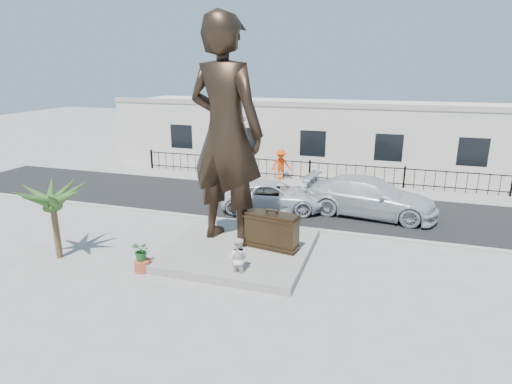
# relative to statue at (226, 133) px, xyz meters

# --- Properties ---
(ground) EXTENTS (100.00, 100.00, 0.00)m
(ground) POSITION_rel_statue_xyz_m (1.15, -1.97, -4.45)
(ground) COLOR #9E9991
(ground) RESTS_ON ground
(street) EXTENTS (40.00, 7.00, 0.01)m
(street) POSITION_rel_statue_xyz_m (1.15, 6.03, -4.45)
(street) COLOR black
(street) RESTS_ON ground
(curb) EXTENTS (40.00, 0.25, 0.12)m
(curb) POSITION_rel_statue_xyz_m (1.15, 2.53, -4.39)
(curb) COLOR #A5A399
(curb) RESTS_ON ground
(far_sidewalk) EXTENTS (40.00, 2.50, 0.02)m
(far_sidewalk) POSITION_rel_statue_xyz_m (1.15, 10.03, -4.44)
(far_sidewalk) COLOR #9E9991
(far_sidewalk) RESTS_ON ground
(plinth) EXTENTS (5.20, 5.20, 0.30)m
(plinth) POSITION_rel_statue_xyz_m (0.65, -0.47, -4.30)
(plinth) COLOR gray
(plinth) RESTS_ON ground
(fence) EXTENTS (22.00, 0.10, 1.20)m
(fence) POSITION_rel_statue_xyz_m (1.15, 10.83, -3.85)
(fence) COLOR black
(fence) RESTS_ON ground
(building) EXTENTS (28.00, 7.00, 4.40)m
(building) POSITION_rel_statue_xyz_m (1.15, 15.03, -2.25)
(building) COLOR silver
(building) RESTS_ON ground
(statue) EXTENTS (3.41, 2.65, 8.31)m
(statue) POSITION_rel_statue_xyz_m (0.00, 0.00, 0.00)
(statue) COLOR black
(statue) RESTS_ON plinth
(suitcase) EXTENTS (2.02, 0.93, 1.37)m
(suitcase) POSITION_rel_statue_xyz_m (1.87, -0.34, -3.47)
(suitcase) COLOR #342516
(suitcase) RESTS_ON plinth
(tourist) EXTENTS (0.72, 0.58, 1.45)m
(tourist) POSITION_rel_statue_xyz_m (1.33, -2.42, -3.73)
(tourist) COLOR silver
(tourist) RESTS_ON ground
(car_white) EXTENTS (5.46, 3.40, 1.41)m
(car_white) POSITION_rel_statue_xyz_m (0.50, 4.77, -3.74)
(car_white) COLOR silver
(car_white) RESTS_ON street
(car_silver) EXTENTS (6.33, 3.11, 1.77)m
(car_silver) POSITION_rel_statue_xyz_m (5.04, 5.46, -3.56)
(car_silver) COLOR silver
(car_silver) RESTS_ON street
(worker) EXTENTS (1.42, 1.28, 1.91)m
(worker) POSITION_rel_statue_xyz_m (-0.57, 10.42, -3.48)
(worker) COLOR #FB480D
(worker) RESTS_ON far_sidewalk
(palm_tree) EXTENTS (1.80, 1.80, 3.20)m
(palm_tree) POSITION_rel_statue_xyz_m (-5.53, -2.88, -4.45)
(palm_tree) COLOR #2B501D
(palm_tree) RESTS_ON ground
(planter) EXTENTS (0.56, 0.56, 0.40)m
(planter) POSITION_rel_statue_xyz_m (-2.00, -2.91, -4.25)
(planter) COLOR #AC4B2D
(planter) RESTS_ON ground
(shrub) EXTENTS (0.78, 0.73, 0.70)m
(shrub) POSITION_rel_statue_xyz_m (-2.00, -2.91, -3.71)
(shrub) COLOR #1E5E24
(shrub) RESTS_ON planter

